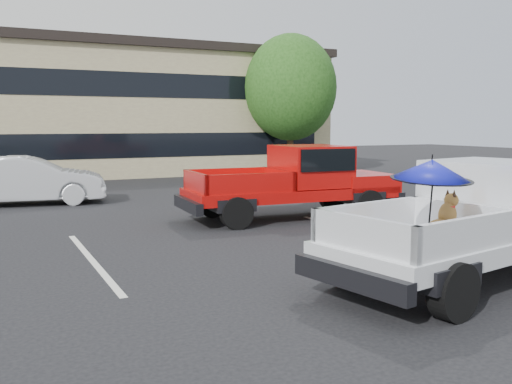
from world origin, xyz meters
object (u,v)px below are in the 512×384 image
(tree_right, at_px, (291,88))
(silver_sedan, at_px, (29,180))
(red_pickup, at_px, (304,178))
(silver_pickup, at_px, (486,213))
(tree_back, at_px, (179,90))

(tree_right, height_order, silver_sedan, tree_right)
(red_pickup, bearing_deg, silver_pickup, -90.72)
(tree_right, distance_m, tree_back, 8.55)
(tree_back, bearing_deg, silver_pickup, -97.74)
(tree_back, bearing_deg, red_pickup, -98.91)
(silver_pickup, distance_m, red_pickup, 6.44)
(tree_right, distance_m, silver_pickup, 19.36)
(silver_pickup, relative_size, silver_sedan, 1.32)
(tree_back, relative_size, red_pickup, 1.21)
(silver_pickup, distance_m, silver_sedan, 13.57)
(tree_right, bearing_deg, red_pickup, -117.74)
(silver_sedan, bearing_deg, red_pickup, -123.37)
(tree_back, bearing_deg, tree_right, -69.44)
(silver_pickup, xyz_separation_m, red_pickup, (0.47, 6.43, -0.01))
(tree_back, xyz_separation_m, silver_sedan, (-9.39, -13.72, -3.67))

